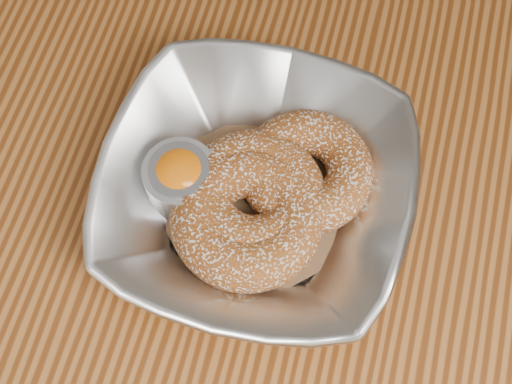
% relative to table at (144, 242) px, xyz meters
% --- Properties ---
extents(ground_plane, '(4.00, 4.00, 0.00)m').
position_rel_table_xyz_m(ground_plane, '(0.00, 0.00, -0.65)').
color(ground_plane, '#565659').
rests_on(ground_plane, ground).
extents(table, '(1.20, 0.80, 0.75)m').
position_rel_table_xyz_m(table, '(0.00, 0.00, 0.00)').
color(table, brown).
rests_on(table, ground_plane).
extents(serving_bowl, '(0.24, 0.24, 0.06)m').
position_rel_table_xyz_m(serving_bowl, '(0.10, 0.02, 0.13)').
color(serving_bowl, silver).
rests_on(serving_bowl, table).
extents(parchment, '(0.20, 0.20, 0.00)m').
position_rel_table_xyz_m(parchment, '(0.10, 0.02, 0.11)').
color(parchment, brown).
rests_on(parchment, table).
extents(donut_back, '(0.11, 0.11, 0.04)m').
position_rel_table_xyz_m(donut_back, '(0.14, 0.05, 0.13)').
color(donut_back, brown).
rests_on(donut_back, parchment).
extents(donut_front, '(0.13, 0.13, 0.04)m').
position_rel_table_xyz_m(donut_front, '(0.10, -0.00, 0.13)').
color(donut_front, brown).
rests_on(donut_front, parchment).
extents(donut_extra, '(0.13, 0.13, 0.04)m').
position_rel_table_xyz_m(donut_extra, '(0.10, 0.02, 0.13)').
color(donut_extra, brown).
rests_on(donut_extra, parchment).
extents(ramekin, '(0.06, 0.06, 0.05)m').
position_rel_table_xyz_m(ramekin, '(0.04, 0.02, 0.13)').
color(ramekin, silver).
rests_on(ramekin, table).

